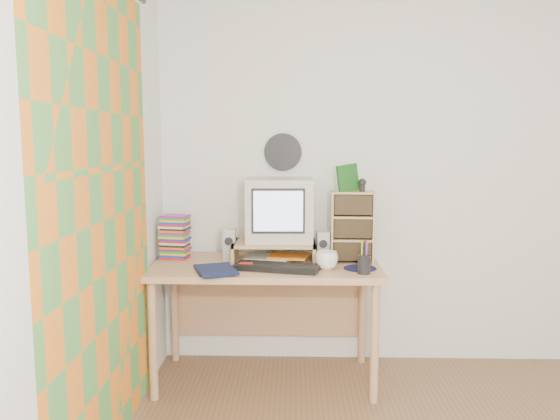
# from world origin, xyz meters

# --- Properties ---
(back_wall) EXTENTS (3.50, 0.00, 3.50)m
(back_wall) POSITION_xyz_m (0.00, 1.75, 1.25)
(back_wall) COLOR white
(back_wall) RESTS_ON floor
(left_wall) EXTENTS (0.00, 3.50, 3.50)m
(left_wall) POSITION_xyz_m (-1.75, 0.00, 1.25)
(left_wall) COLOR white
(left_wall) RESTS_ON floor
(curtain) EXTENTS (0.00, 2.20, 2.20)m
(curtain) POSITION_xyz_m (-1.71, 0.48, 1.15)
(curtain) COLOR orange
(curtain) RESTS_ON left_wall
(wall_disc) EXTENTS (0.25, 0.02, 0.25)m
(wall_disc) POSITION_xyz_m (-0.93, 1.73, 1.43)
(wall_disc) COLOR black
(wall_disc) RESTS_ON back_wall
(desk) EXTENTS (1.40, 0.70, 0.75)m
(desk) POSITION_xyz_m (-1.03, 1.44, 0.62)
(desk) COLOR tan
(desk) RESTS_ON floor
(monitor_riser) EXTENTS (0.52, 0.30, 0.12)m
(monitor_riser) POSITION_xyz_m (-0.98, 1.48, 0.84)
(monitor_riser) COLOR tan
(monitor_riser) RESTS_ON desk
(crt_monitor) EXTENTS (0.43, 0.43, 0.40)m
(crt_monitor) POSITION_xyz_m (-0.95, 1.53, 1.07)
(crt_monitor) COLOR beige
(crt_monitor) RESTS_ON monitor_riser
(speaker_left) EXTENTS (0.08, 0.08, 0.21)m
(speaker_left) POSITION_xyz_m (-1.26, 1.45, 0.85)
(speaker_left) COLOR #AAA9AE
(speaker_left) RESTS_ON desk
(speaker_right) EXTENTS (0.08, 0.08, 0.20)m
(speaker_right) POSITION_xyz_m (-0.68, 1.41, 0.85)
(speaker_right) COLOR #AAA9AE
(speaker_right) RESTS_ON desk
(keyboard) EXTENTS (0.52, 0.27, 0.03)m
(keyboard) POSITION_xyz_m (-0.95, 1.22, 0.77)
(keyboard) COLOR black
(keyboard) RESTS_ON desk
(dvd_stack) EXTENTS (0.19, 0.15, 0.24)m
(dvd_stack) POSITION_xyz_m (-1.62, 1.53, 0.87)
(dvd_stack) COLOR brown
(dvd_stack) RESTS_ON desk
(cd_rack) EXTENTS (0.27, 0.15, 0.45)m
(cd_rack) POSITION_xyz_m (-0.49, 1.45, 0.97)
(cd_rack) COLOR tan
(cd_rack) RESTS_ON desk
(mug) EXTENTS (0.16, 0.16, 0.11)m
(mug) POSITION_xyz_m (-0.66, 1.25, 0.80)
(mug) COLOR white
(mug) RESTS_ON desk
(diary) EXTENTS (0.31, 0.27, 0.05)m
(diary) POSITION_xyz_m (-1.41, 1.11, 0.78)
(diary) COLOR #0F1739
(diary) RESTS_ON desk
(mousepad) EXTENTS (0.21, 0.21, 0.00)m
(mousepad) POSITION_xyz_m (-0.46, 1.27, 0.75)
(mousepad) COLOR #0F1334
(mousepad) RESTS_ON desk
(pen_cup) EXTENTS (0.09, 0.09, 0.15)m
(pen_cup) POSITION_xyz_m (-0.45, 1.14, 0.82)
(pen_cup) COLOR black
(pen_cup) RESTS_ON desk
(papers) EXTENTS (0.30, 0.24, 0.04)m
(papers) POSITION_xyz_m (-0.97, 1.46, 0.77)
(papers) COLOR beige
(papers) RESTS_ON desk
(red_box) EXTENTS (0.08, 0.05, 0.04)m
(red_box) POSITION_xyz_m (-1.14, 1.22, 0.77)
(red_box) COLOR red
(red_box) RESTS_ON desk
(game_box) EXTENTS (0.13, 0.07, 0.17)m
(game_box) POSITION_xyz_m (-0.53, 1.43, 1.28)
(game_box) COLOR #175117
(game_box) RESTS_ON cd_rack
(webcam) EXTENTS (0.05, 0.05, 0.08)m
(webcam) POSITION_xyz_m (-0.44, 1.42, 1.24)
(webcam) COLOR black
(webcam) RESTS_ON cd_rack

